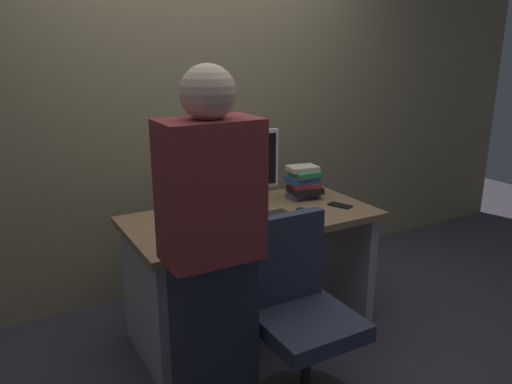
# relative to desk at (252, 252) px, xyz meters

# --- Properties ---
(ground_plane) EXTENTS (9.00, 9.00, 0.00)m
(ground_plane) POSITION_rel_desk_xyz_m (0.00, 0.00, -0.52)
(ground_plane) COLOR #3D3842
(wall_back) EXTENTS (6.40, 0.10, 3.00)m
(wall_back) POSITION_rel_desk_xyz_m (0.00, 0.83, 0.98)
(wall_back) COLOR #8C7F5B
(wall_back) RESTS_ON ground
(desk) EXTENTS (1.44, 0.73, 0.76)m
(desk) POSITION_rel_desk_xyz_m (0.00, 0.00, 0.00)
(desk) COLOR #93704C
(desk) RESTS_ON ground
(office_chair) EXTENTS (0.52, 0.52, 0.94)m
(office_chair) POSITION_rel_desk_xyz_m (-0.11, -0.68, -0.09)
(office_chair) COLOR black
(office_chair) RESTS_ON ground
(person_at_desk) EXTENTS (0.40, 0.24, 1.64)m
(person_at_desk) POSITION_rel_desk_xyz_m (-0.54, -0.63, 0.32)
(person_at_desk) COLOR #262838
(person_at_desk) RESTS_ON ground
(monitor) EXTENTS (0.54, 0.15, 0.46)m
(monitor) POSITION_rel_desk_xyz_m (0.01, 0.19, 0.49)
(monitor) COLOR silver
(monitor) RESTS_ON desk
(keyboard) EXTENTS (0.43, 0.15, 0.02)m
(keyboard) POSITION_rel_desk_xyz_m (-0.03, -0.11, 0.25)
(keyboard) COLOR #262626
(keyboard) RESTS_ON desk
(mouse) EXTENTS (0.06, 0.10, 0.03)m
(mouse) POSITION_rel_desk_xyz_m (0.27, -0.13, 0.25)
(mouse) COLOR black
(mouse) RESTS_ON desk
(cup_near_keyboard) EXTENTS (0.08, 0.08, 0.10)m
(cup_near_keyboard) POSITION_rel_desk_xyz_m (-0.41, -0.14, 0.29)
(cup_near_keyboard) COLOR #3372B2
(cup_near_keyboard) RESTS_ON desk
(book_stack) EXTENTS (0.23, 0.20, 0.21)m
(book_stack) POSITION_rel_desk_xyz_m (0.45, 0.13, 0.34)
(book_stack) COLOR #594C72
(book_stack) RESTS_ON desk
(cell_phone) EXTENTS (0.12, 0.16, 0.01)m
(cell_phone) POSITION_rel_desk_xyz_m (0.55, -0.12, 0.24)
(cell_phone) COLOR black
(cell_phone) RESTS_ON desk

